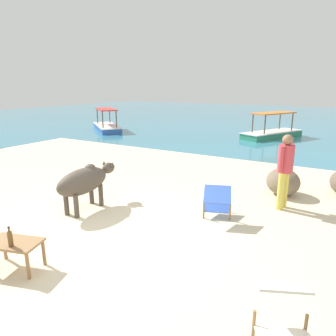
# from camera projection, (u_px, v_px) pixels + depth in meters

# --- Properties ---
(sand_beach) EXTENTS (18.00, 14.00, 0.04)m
(sand_beach) POSITION_uv_depth(u_px,v_px,m) (99.00, 236.00, 5.53)
(sand_beach) COLOR beige
(sand_beach) RESTS_ON ground
(water_surface) EXTENTS (60.00, 36.00, 0.03)m
(water_surface) POSITION_uv_depth(u_px,v_px,m) (296.00, 121.00, 23.87)
(water_surface) COLOR teal
(water_surface) RESTS_ON ground
(cow) EXTENTS (0.55, 1.71, 0.97)m
(cow) POSITION_uv_depth(u_px,v_px,m) (85.00, 181.00, 6.53)
(cow) COLOR #4C4238
(cow) RESTS_ON sand_beach
(low_bench_table) EXTENTS (0.86, 0.64, 0.43)m
(low_bench_table) POSITION_uv_depth(u_px,v_px,m) (14.00, 246.00, 4.43)
(low_bench_table) COLOR olive
(low_bench_table) RESTS_ON sand_beach
(bottle) EXTENTS (0.07, 0.07, 0.30)m
(bottle) POSITION_uv_depth(u_px,v_px,m) (10.00, 239.00, 4.26)
(bottle) COLOR brown
(bottle) RESTS_ON low_bench_table
(deck_chair_near) EXTENTS (0.77, 0.90, 0.68)m
(deck_chair_near) POSITION_uv_depth(u_px,v_px,m) (217.00, 200.00, 6.13)
(deck_chair_near) COLOR olive
(deck_chair_near) RESTS_ON sand_beach
(deck_chair_far) EXTENTS (0.80, 0.92, 0.68)m
(deck_chair_far) POSITION_uv_depth(u_px,v_px,m) (283.00, 313.00, 3.10)
(deck_chair_far) COLOR olive
(deck_chair_far) RESTS_ON sand_beach
(person_standing) EXTENTS (0.32, 0.50, 1.62)m
(person_standing) POSITION_uv_depth(u_px,v_px,m) (285.00, 166.00, 6.51)
(person_standing) COLOR #DBC64C
(person_standing) RESTS_ON sand_beach
(shore_rock_medium) EXTENTS (1.14, 1.16, 0.65)m
(shore_rock_medium) POSITION_uv_depth(u_px,v_px,m) (283.00, 182.00, 7.51)
(shore_rock_medium) COLOR #756651
(shore_rock_medium) RESTS_ON sand_beach
(boat_blue) EXTENTS (3.57, 3.22, 1.29)m
(boat_blue) POSITION_uv_depth(u_px,v_px,m) (107.00, 126.00, 18.53)
(boat_blue) COLOR #3866B7
(boat_blue) RESTS_ON water_surface
(boat_green) EXTENTS (2.64, 3.81, 1.29)m
(boat_green) POSITION_uv_depth(u_px,v_px,m) (272.00, 132.00, 16.00)
(boat_green) COLOR #338E66
(boat_green) RESTS_ON water_surface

